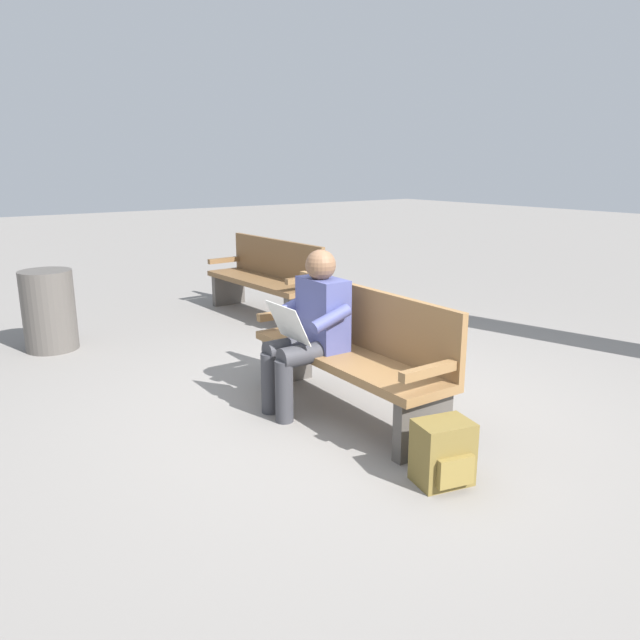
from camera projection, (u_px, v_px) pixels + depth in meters
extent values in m
plane|color=gray|center=(345.00, 412.00, 4.45)|extent=(40.00, 40.00, 0.00)
cube|color=olive|center=(346.00, 358.00, 4.35)|extent=(1.81, 0.53, 0.06)
cube|color=olive|center=(370.00, 319.00, 4.40)|extent=(1.80, 0.10, 0.45)
cube|color=olive|center=(432.00, 370.00, 3.63)|extent=(0.07, 0.48, 0.06)
cube|color=olive|center=(284.00, 314.00, 4.99)|extent=(0.07, 0.48, 0.06)
cube|color=#4C4742|center=(423.00, 425.00, 3.77)|extent=(0.09, 0.43, 0.39)
cube|color=#4C4742|center=(288.00, 359.00, 5.04)|extent=(0.09, 0.43, 0.39)
cube|color=#474C84|center=(323.00, 313.00, 4.42)|extent=(0.41, 0.23, 0.52)
sphere|color=brown|center=(321.00, 265.00, 4.32)|extent=(0.22, 0.22, 0.22)
cylinder|color=#38383D|center=(307.00, 354.00, 4.29)|extent=(0.16, 0.42, 0.15)
cylinder|color=#38383D|center=(292.00, 347.00, 4.45)|extent=(0.16, 0.42, 0.15)
cylinder|color=#38383D|center=(284.00, 391.00, 4.24)|extent=(0.13, 0.13, 0.45)
cylinder|color=#38383D|center=(270.00, 383.00, 4.40)|extent=(0.13, 0.13, 0.45)
cylinder|color=#474C84|center=(331.00, 319.00, 4.17)|extent=(0.10, 0.32, 0.18)
cylinder|color=#474C84|center=(294.00, 306.00, 4.55)|extent=(0.10, 0.32, 0.18)
cube|color=silver|center=(288.00, 323.00, 4.26)|extent=(0.40, 0.14, 0.27)
cube|color=brown|center=(443.00, 452.00, 3.44)|extent=(0.30, 0.36, 0.37)
cube|color=olive|center=(456.00, 472.00, 3.33)|extent=(0.09, 0.22, 0.17)
cube|color=brown|center=(262.00, 281.00, 7.17)|extent=(1.81, 0.54, 0.06)
cube|color=brown|center=(277.00, 258.00, 7.24)|extent=(1.80, 0.11, 0.45)
cube|color=brown|center=(305.00, 279.00, 6.49)|extent=(0.08, 0.48, 0.06)
cube|color=brown|center=(225.00, 260.00, 7.78)|extent=(0.08, 0.48, 0.06)
cube|color=#4C4742|center=(302.00, 313.00, 6.62)|extent=(0.09, 0.43, 0.39)
cube|color=#4C4742|center=(229.00, 289.00, 7.84)|extent=(0.09, 0.43, 0.39)
cylinder|color=#514C47|center=(49.00, 310.00, 5.88)|extent=(0.49, 0.49, 0.78)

